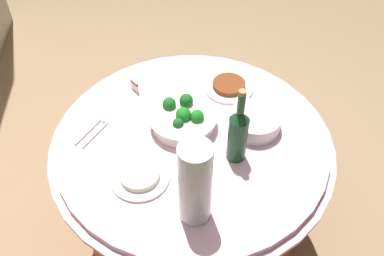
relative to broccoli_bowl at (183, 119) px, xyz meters
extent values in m
plane|color=#9E7F5B|center=(-0.07, -0.03, -0.78)|extent=(6.00, 6.00, 0.00)
cylinder|color=maroon|center=(-0.07, -0.03, -0.43)|extent=(1.01, 1.01, 0.69)
cylinder|color=#E0B2C6|center=(-0.07, -0.03, -0.08)|extent=(1.16, 1.16, 0.02)
cylinder|color=#E0B2C6|center=(-0.07, -0.03, -0.05)|extent=(1.10, 1.10, 0.03)
cylinder|color=white|center=(0.00, 0.00, -0.01)|extent=(0.26, 0.26, 0.05)
cylinder|color=white|center=(0.00, 0.00, 0.02)|extent=(0.28, 0.28, 0.01)
sphere|color=#195B1E|center=(0.06, -0.02, 0.04)|extent=(0.06, 0.06, 0.06)
sphere|color=#19831E|center=(0.00, 0.00, 0.03)|extent=(0.04, 0.04, 0.04)
sphere|color=#197D1E|center=(-0.01, 0.00, 0.04)|extent=(0.06, 0.06, 0.06)
sphere|color=#197B1E|center=(-0.03, -0.05, 0.04)|extent=(0.06, 0.06, 0.06)
sphere|color=#19671E|center=(0.05, 0.05, 0.04)|extent=(0.05, 0.05, 0.05)
sphere|color=#195B1E|center=(-0.05, 0.02, 0.03)|extent=(0.04, 0.04, 0.04)
cylinder|color=white|center=(-0.04, -0.29, -0.03)|extent=(0.21, 0.21, 0.01)
cylinder|color=white|center=(-0.04, -0.29, -0.02)|extent=(0.21, 0.21, 0.01)
cylinder|color=white|center=(-0.04, -0.29, -0.01)|extent=(0.21, 0.21, 0.01)
cylinder|color=white|center=(-0.04, -0.29, 0.00)|extent=(0.21, 0.21, 0.01)
cylinder|color=white|center=(-0.04, -0.29, 0.01)|extent=(0.21, 0.21, 0.01)
cylinder|color=white|center=(-0.04, -0.29, 0.02)|extent=(0.21, 0.21, 0.01)
cylinder|color=white|center=(-0.04, -0.29, 0.03)|extent=(0.21, 0.21, 0.01)
cylinder|color=#154221|center=(-0.19, -0.19, 0.06)|extent=(0.07, 0.07, 0.20)
cone|color=#154221|center=(-0.19, -0.19, 0.18)|extent=(0.07, 0.07, 0.04)
cylinder|color=#154221|center=(-0.19, -0.19, 0.24)|extent=(0.03, 0.03, 0.08)
cylinder|color=#B2844C|center=(-0.19, -0.19, 0.29)|extent=(0.03, 0.03, 0.02)
cylinder|color=silver|center=(-0.43, 0.00, 0.13)|extent=(0.11, 0.11, 0.34)
sphere|color=#E5B26B|center=(-0.41, 0.00, 0.00)|extent=(0.06, 0.06, 0.06)
sphere|color=#E5B26B|center=(-0.44, 0.01, 0.00)|extent=(0.06, 0.06, 0.06)
sphere|color=#E5B26B|center=(-0.44, -0.02, 0.00)|extent=(0.06, 0.06, 0.06)
sphere|color=#72C64C|center=(-0.41, 0.01, 0.05)|extent=(0.06, 0.06, 0.06)
sphere|color=#72C64C|center=(-0.45, 0.00, 0.05)|extent=(0.06, 0.06, 0.06)
sphere|color=#72C64C|center=(-0.42, -0.03, 0.05)|extent=(0.06, 0.06, 0.06)
sphere|color=red|center=(-0.42, 0.01, 0.11)|extent=(0.06, 0.06, 0.06)
sphere|color=red|center=(-0.45, -0.01, 0.11)|extent=(0.06, 0.06, 0.06)
sphere|color=red|center=(-0.41, -0.02, 0.11)|extent=(0.06, 0.06, 0.06)
sphere|color=#E5B26B|center=(-0.43, 0.02, 0.16)|extent=(0.06, 0.06, 0.06)
sphere|color=#E5B26B|center=(-0.44, -0.02, 0.16)|extent=(0.06, 0.06, 0.06)
sphere|color=#E5B26B|center=(-0.41, -0.01, 0.16)|extent=(0.06, 0.06, 0.06)
sphere|color=#72C64C|center=(-0.44, 0.01, 0.21)|extent=(0.06, 0.06, 0.06)
sphere|color=#72C64C|center=(-0.43, -0.03, 0.21)|extent=(0.06, 0.06, 0.06)
sphere|color=#72C64C|center=(-0.41, 0.00, 0.21)|extent=(0.06, 0.06, 0.06)
cylinder|color=silver|center=(-0.03, 0.36, -0.04)|extent=(0.14, 0.10, 0.01)
cylinder|color=silver|center=(0.00, 0.39, -0.04)|extent=(0.14, 0.10, 0.01)
sphere|color=silver|center=(0.05, 0.33, -0.04)|extent=(0.01, 0.01, 0.01)
cylinder|color=white|center=(-0.26, 0.18, -0.03)|extent=(0.22, 0.22, 0.01)
cylinder|color=white|center=(-0.26, 0.18, -0.02)|extent=(0.15, 0.15, 0.02)
cylinder|color=white|center=(0.21, -0.22, -0.03)|extent=(0.22, 0.22, 0.01)
cylinder|color=brown|center=(0.21, -0.22, -0.02)|extent=(0.15, 0.15, 0.02)
cube|color=white|center=(0.24, 0.20, -0.01)|extent=(0.05, 0.03, 0.05)
cube|color=maroon|center=(0.24, 0.20, 0.01)|extent=(0.05, 0.03, 0.01)
camera|label=1|loc=(-1.23, 0.08, 1.22)|focal=39.72mm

